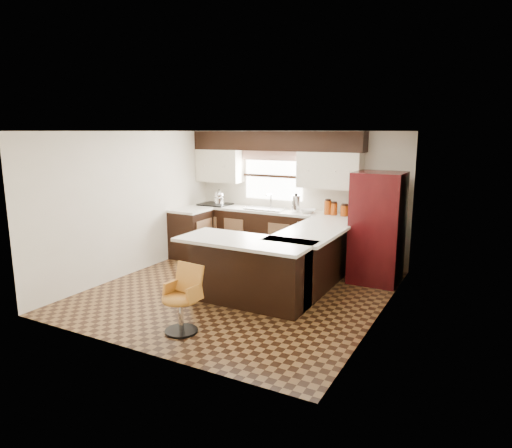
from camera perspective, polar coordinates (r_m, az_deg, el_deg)
The scene contains 30 objects.
floor at distance 7.04m, azimuth -2.10°, elevation -8.40°, with size 4.40×4.40×0.00m, color #49301A.
ceiling at distance 6.62m, azimuth -2.26°, elevation 11.54°, with size 4.40×4.40×0.00m, color silver.
wall_back at distance 8.67m, azimuth 5.21°, elevation 3.54°, with size 4.40×4.40×0.00m, color beige.
wall_front at distance 5.00m, azimuth -15.07°, elevation -2.75°, with size 4.40×4.40×0.00m, color beige.
wall_left at distance 7.98m, azimuth -15.31°, elevation 2.49°, with size 4.40×4.40×0.00m, color beige.
wall_right at distance 5.96m, azimuth 15.51°, elevation -0.49°, with size 4.40×4.40×0.00m, color beige.
base_cab_back at distance 8.72m, azimuth 1.63°, elevation -1.38°, with size 3.30×0.60×0.90m, color black.
base_cab_left at distance 8.87m, azimuth -8.10°, elevation -1.27°, with size 0.60×0.70×0.90m, color black.
counter_back at distance 8.63m, azimuth 1.65°, elevation 1.68°, with size 3.30×0.60×0.04m, color silver.
counter_left at distance 8.78m, azimuth -8.18°, elevation 1.74°, with size 0.60×0.70×0.04m, color silver.
soffit at distance 8.59m, azimuth 2.38°, elevation 10.34°, with size 3.40×0.35×0.36m, color black.
upper_cab_left at distance 9.22m, azimuth -4.54°, elevation 7.28°, with size 0.94×0.35×0.64m, color beige.
upper_cab_right at distance 8.21m, azimuth 9.19°, elevation 6.65°, with size 1.14×0.35×0.64m, color beige.
window_pane at distance 8.82m, azimuth 2.20°, elevation 6.01°, with size 1.20×0.02×0.90m, color white.
valance at distance 8.75m, azimuth 2.10°, elevation 8.53°, with size 1.30×0.06×0.18m, color #D19B93.
sink at distance 8.63m, azimuth 1.29°, elevation 1.94°, with size 0.75×0.45×0.03m, color #B2B2B7.
dishwasher at distance 8.08m, azimuth 7.07°, elevation -2.65°, with size 0.58×0.03×0.78m, color black.
cooktop at distance 9.20m, azimuth -5.11°, elevation 2.48°, with size 0.58×0.50×0.03m, color black.
peninsula_long at distance 7.06m, azimuth 6.80°, elevation -4.56°, with size 0.60×1.95×0.90m, color black.
peninsula_return at distance 6.43m, azimuth -0.82°, elevation -6.11°, with size 1.65×0.60×0.90m, color black.
counter_pen_long at distance 6.93m, azimuth 7.27°, elevation -0.86°, with size 0.84×1.95×0.04m, color silver.
counter_pen_return at distance 6.24m, azimuth -1.39°, elevation -2.16°, with size 1.89×0.84×0.04m, color silver.
refrigerator at distance 7.51m, azimuth 14.93°, elevation -0.46°, with size 0.76×0.73×1.78m, color #3C090C.
bar_chair at distance 5.62m, azimuth -9.44°, elevation -9.34°, with size 0.44×0.44×0.82m, color #C27C2A, non-canonical shape.
kettle at distance 9.12m, azimuth -4.62°, elevation 3.43°, with size 0.22×0.22×0.30m, color silver, non-canonical shape.
percolator at distance 8.37m, azimuth 5.01°, elevation 2.56°, with size 0.15×0.15×0.31m, color silver.
mixing_bowl at distance 8.30m, azimuth 6.53°, elevation 1.61°, with size 0.28×0.28×0.07m, color white.
canister_large at distance 8.18m, azimuth 8.95°, elevation 2.04°, with size 0.12×0.12×0.25m, color #9B3E0D.
canister_med at distance 8.15m, azimuth 9.71°, elevation 1.84°, with size 0.12×0.12×0.21m, color #9B3E0D.
canister_small at distance 8.09m, azimuth 10.99°, elevation 1.63°, with size 0.14×0.14×0.18m, color #9B3E0D.
Camera 1 is at (3.36, -5.70, 2.40)m, focal length 32.00 mm.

